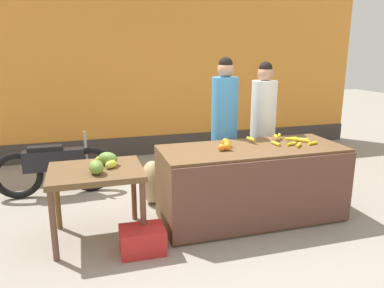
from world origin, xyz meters
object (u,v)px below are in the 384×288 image
vendor_woman_white_shirt (263,128)px  vendor_woman_blue_shirt (224,129)px  produce_sack (153,182)px  produce_crate (142,240)px  parked_motorcycle (55,167)px

vendor_woman_white_shirt → vendor_woman_blue_shirt: bearing=-173.5°
produce_sack → produce_crate: bearing=-105.5°
parked_motorcycle → produce_sack: parked_motorcycle is taller
produce_crate → vendor_woman_white_shirt: bearing=31.9°
parked_motorcycle → produce_crate: (0.90, -1.85, -0.27)m
produce_sack → vendor_woman_white_shirt: bearing=-0.6°
parked_motorcycle → vendor_woman_blue_shirt: bearing=-19.0°
vendor_woman_blue_shirt → produce_crate: bearing=-139.4°
produce_sack → parked_motorcycle: bearing=151.6°
vendor_woman_blue_shirt → produce_sack: size_ratio=3.27×
vendor_woman_white_shirt → parked_motorcycle: (-2.78, 0.68, -0.51)m
vendor_woman_white_shirt → parked_motorcycle: 2.91m
produce_sack → vendor_woman_blue_shirt: bearing=-5.0°
parked_motorcycle → produce_crate: parked_motorcycle is taller
produce_crate → vendor_woman_blue_shirt: bearing=40.6°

